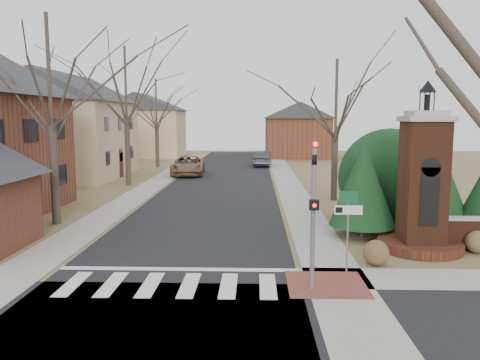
{
  "coord_description": "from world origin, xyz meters",
  "views": [
    {
      "loc": [
        2.59,
        -12.87,
        5.09
      ],
      "look_at": [
        1.98,
        6.0,
        2.57
      ],
      "focal_mm": 35.0,
      "sensor_mm": 36.0,
      "label": 1
    }
  ],
  "objects_px": {
    "distant_car": "(263,159)",
    "brick_gate_monument": "(422,195)",
    "pickup_truck": "(188,166)",
    "traffic_signal_pole": "(313,204)",
    "sign_post": "(348,216)"
  },
  "relations": [
    {
      "from": "distant_car",
      "to": "brick_gate_monument",
      "type": "bearing_deg",
      "value": 104.7
    },
    {
      "from": "pickup_truck",
      "to": "distant_car",
      "type": "bearing_deg",
      "value": 45.84
    },
    {
      "from": "brick_gate_monument",
      "to": "pickup_truck",
      "type": "distance_m",
      "value": 26.71
    },
    {
      "from": "traffic_signal_pole",
      "to": "sign_post",
      "type": "bearing_deg",
      "value": 47.57
    },
    {
      "from": "sign_post",
      "to": "pickup_truck",
      "type": "relative_size",
      "value": 0.45
    },
    {
      "from": "distant_car",
      "to": "sign_post",
      "type": "bearing_deg",
      "value": 98.29
    },
    {
      "from": "distant_car",
      "to": "pickup_truck",
      "type": "bearing_deg",
      "value": 54.39
    },
    {
      "from": "brick_gate_monument",
      "to": "distant_car",
      "type": "relative_size",
      "value": 1.35
    },
    {
      "from": "pickup_truck",
      "to": "traffic_signal_pole",
      "type": "bearing_deg",
      "value": -78.54
    },
    {
      "from": "sign_post",
      "to": "distant_car",
      "type": "xyz_separation_m",
      "value": [
        -2.19,
        34.66,
        -1.16
      ]
    },
    {
      "from": "pickup_truck",
      "to": "distant_car",
      "type": "height_order",
      "value": "pickup_truck"
    },
    {
      "from": "traffic_signal_pole",
      "to": "pickup_truck",
      "type": "relative_size",
      "value": 0.74
    },
    {
      "from": "sign_post",
      "to": "pickup_truck",
      "type": "height_order",
      "value": "sign_post"
    },
    {
      "from": "traffic_signal_pole",
      "to": "distant_car",
      "type": "xyz_separation_m",
      "value": [
        -0.9,
        36.07,
        -1.79
      ]
    },
    {
      "from": "traffic_signal_pole",
      "to": "sign_post",
      "type": "distance_m",
      "value": 2.02
    }
  ]
}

